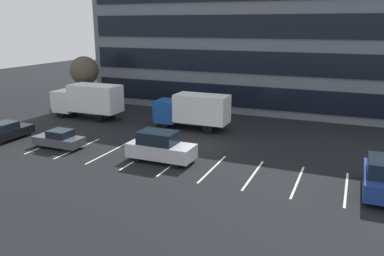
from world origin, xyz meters
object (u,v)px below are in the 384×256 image
suv_silver (160,147)px  bare_tree (84,71)px  suv_navy (383,177)px  box_truck_blue (193,110)px  sedan_black (7,131)px  box_truck_white (88,99)px  sedan_charcoal (59,139)px

suv_silver → bare_tree: bare_tree is taller
suv_navy → box_truck_blue: bearing=150.1°
box_truck_blue → sedan_black: bearing=-144.3°
sedan_black → bare_tree: bare_tree is taller
sedan_black → suv_silver: bearing=1.8°
box_truck_white → bare_tree: size_ratio=1.27×
suv_navy → bare_tree: bearing=157.9°
box_truck_blue → bare_tree: 15.17m
box_truck_white → suv_silver: box_truck_white is taller
box_truck_blue → sedan_charcoal: 11.93m
box_truck_white → suv_navy: size_ratio=1.57×
sedan_black → sedan_charcoal: bearing=0.8°
box_truck_blue → sedan_charcoal: (-7.46, -9.23, -1.16)m
box_truck_blue → box_truck_white: (-11.57, -0.23, 0.13)m
sedan_charcoal → bare_tree: bearing=119.6°
suv_silver → sedan_charcoal: suv_silver is taller
box_truck_blue → bare_tree: size_ratio=1.18×
sedan_black → bare_tree: size_ratio=0.72×
box_truck_white → bare_tree: bare_tree is taller
box_truck_white → suv_silver: 15.51m
sedan_black → box_truck_white: bearing=81.4°
box_truck_white → suv_navy: (27.04, -8.65, -0.92)m
sedan_black → sedan_charcoal: sedan_black is taller
sedan_black → bare_tree: bearing=97.5°
box_truck_blue → sedan_black: (-12.93, -9.31, -1.11)m
suv_navy → bare_tree: size_ratio=0.80×
box_truck_white → suv_silver: (12.85, -8.63, -0.93)m
suv_silver → sedan_black: 14.23m
suv_silver → suv_navy: suv_navy is taller
box_truck_white → suv_navy: 28.40m
box_truck_white → bare_tree: (-3.02, 3.56, 2.38)m
bare_tree → suv_silver: bearing=-37.5°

